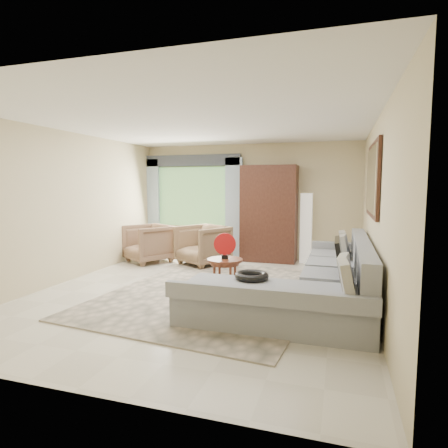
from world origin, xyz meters
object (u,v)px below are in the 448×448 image
(tv_screen, at_px, (340,257))
(coffee_table, at_px, (225,275))
(floor_lamp, at_px, (306,228))
(armoire, at_px, (269,214))
(sectional_sofa, at_px, (319,286))
(armchair_right, at_px, (203,245))
(armchair_left, at_px, (148,243))
(potted_plant, at_px, (152,241))

(tv_screen, bearing_deg, coffee_table, 172.04)
(tv_screen, xyz_separation_m, floor_lamp, (-0.70, 3.00, 0.03))
(floor_lamp, bearing_deg, armoire, -175.71)
(sectional_sofa, height_order, floor_lamp, floor_lamp)
(armchair_right, bearing_deg, armchair_left, -145.97)
(armchair_left, distance_m, floor_lamp, 3.44)
(coffee_table, distance_m, armchair_right, 2.18)
(tv_screen, height_order, floor_lamp, floor_lamp)
(potted_plant, bearing_deg, floor_lamp, -1.04)
(sectional_sofa, distance_m, coffee_table, 1.43)
(tv_screen, xyz_separation_m, potted_plant, (-4.46, 3.07, -0.42))
(armchair_left, height_order, potted_plant, armchair_left)
(coffee_table, xyz_separation_m, floor_lamp, (0.98, 2.76, 0.46))
(potted_plant, relative_size, floor_lamp, 0.40)
(armchair_left, bearing_deg, armchair_right, 37.04)
(tv_screen, distance_m, armoire, 3.31)
(tv_screen, relative_size, coffee_table, 1.35)
(sectional_sofa, bearing_deg, coffee_table, 172.15)
(sectional_sofa, relative_size, armchair_right, 3.76)
(potted_plant, height_order, floor_lamp, floor_lamp)
(floor_lamp, bearing_deg, sectional_sofa, -81.67)
(armchair_right, distance_m, floor_lamp, 2.25)
(floor_lamp, bearing_deg, armchair_left, -163.81)
(tv_screen, relative_size, floor_lamp, 0.49)
(floor_lamp, bearing_deg, potted_plant, 178.96)
(armchair_right, xyz_separation_m, armoire, (1.25, 0.81, 0.63))
(tv_screen, height_order, potted_plant, tv_screen)
(sectional_sofa, bearing_deg, floor_lamp, 98.33)
(coffee_table, bearing_deg, armchair_left, 141.84)
(tv_screen, bearing_deg, sectional_sofa, 171.46)
(armoire, bearing_deg, armchair_left, -160.21)
(armoire, relative_size, floor_lamp, 1.40)
(coffee_table, distance_m, floor_lamp, 2.97)
(armchair_left, distance_m, armchair_right, 1.23)
(potted_plant, bearing_deg, sectional_sofa, -35.83)
(armchair_right, bearing_deg, sectional_sofa, -9.90)
(coffee_table, xyz_separation_m, armoire, (0.18, 2.70, 0.76))
(armchair_right, relative_size, armoire, 0.44)
(armchair_left, bearing_deg, tv_screen, 5.98)
(potted_plant, bearing_deg, tv_screen, -34.52)
(sectional_sofa, relative_size, coffee_table, 6.31)
(armchair_right, height_order, armoire, armoire)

